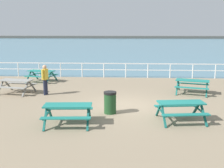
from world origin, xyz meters
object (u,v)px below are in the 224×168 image
visitor (45,78)px  litter_bin (110,102)px  picnic_table_far_left (192,83)px  picnic_table_corner (41,73)px  picnic_table_seaward (68,110)px  picnic_table_far_right (16,83)px  picnic_table_near_left (181,107)px

visitor → litter_bin: visitor is taller
picnic_table_far_left → picnic_table_corner: same height
picnic_table_corner → picnic_table_seaward: bearing=-52.1°
picnic_table_far_right → litter_bin: 6.52m
picnic_table_near_left → picnic_table_seaward: (-4.34, -0.65, 0.00)m
picnic_table_seaward → litter_bin: litter_bin is taller
picnic_table_far_right → litter_bin: bearing=-22.3°
picnic_table_far_right → visitor: bearing=1.5°
litter_bin → picnic_table_seaward: bearing=-135.1°
picnic_table_corner → picnic_table_far_left: bearing=-3.1°
picnic_table_near_left → visitor: (-6.63, 4.05, 0.36)m
picnic_table_near_left → picnic_table_far_right: (-8.37, 4.30, 0.00)m
picnic_table_far_right → visitor: (1.75, -0.25, 0.36)m
picnic_table_far_left → visitor: (-8.14, -0.76, 0.36)m
picnic_table_seaward → litter_bin: size_ratio=2.00×
picnic_table_far_left → picnic_table_far_right: same height
picnic_table_near_left → visitor: visitor is taller
picnic_table_far_left → picnic_table_corner: bearing=178.5°
picnic_table_far_right → litter_bin: litter_bin is taller
picnic_table_near_left → litter_bin: 2.97m
picnic_table_near_left → litter_bin: (-2.84, 0.85, -0.10)m
picnic_table_corner → litter_bin: (5.20, -6.96, -0.10)m
litter_bin → picnic_table_far_left: bearing=42.2°
picnic_table_seaward → litter_bin: 2.12m
litter_bin → picnic_table_corner: bearing=126.7°
visitor → litter_bin: 4.98m
picnic_table_far_left → picnic_table_seaward: 8.01m
litter_bin → visitor: bearing=139.8°
picnic_table_seaward → picnic_table_corner: (-3.69, 8.46, 0.00)m
picnic_table_corner → visitor: bearing=-55.1°
picnic_table_near_left → picnic_table_corner: same height
picnic_table_seaward → picnic_table_far_left: bearing=38.8°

